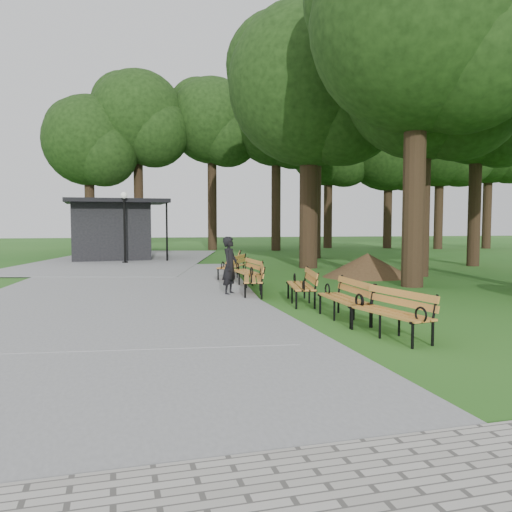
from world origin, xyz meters
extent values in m
plane|color=#225819|center=(0.00, 0.00, 0.00)|extent=(100.00, 100.00, 0.00)
cube|color=gray|center=(-4.00, 3.00, 0.03)|extent=(12.00, 38.00, 0.06)
imported|color=black|center=(-0.81, 0.98, 0.82)|extent=(0.63, 0.71, 1.65)
cylinder|color=black|center=(-4.64, 12.21, 1.60)|extent=(0.10, 0.10, 3.21)
sphere|color=white|center=(-4.64, 12.21, 3.30)|extent=(0.32, 0.32, 0.32)
cone|color=#47301C|center=(4.75, 4.78, 0.44)|extent=(2.81, 2.81, 0.88)
cylinder|color=black|center=(5.10, 1.86, 3.72)|extent=(0.70, 0.70, 7.44)
sphere|color=black|center=(5.10, 1.86, 8.14)|extent=(6.67, 6.67, 6.67)
cylinder|color=black|center=(6.81, 4.67, 3.36)|extent=(0.60, 0.60, 6.73)
sphere|color=black|center=(6.81, 4.67, 7.36)|extent=(6.06, 6.06, 6.06)
cylinder|color=black|center=(3.53, 8.60, 3.64)|extent=(0.80, 0.80, 7.27)
sphere|color=black|center=(3.53, 8.60, 7.96)|extent=(7.04, 7.04, 7.04)
cylinder|color=black|center=(5.38, 14.29, 4.16)|extent=(0.76, 0.76, 8.32)
sphere|color=black|center=(5.38, 14.29, 9.10)|extent=(6.60, 6.60, 6.60)
cylinder|color=black|center=(11.27, 8.33, 3.27)|extent=(0.56, 0.56, 6.53)
sphere|color=black|center=(11.27, 8.33, 7.14)|extent=(5.04, 5.04, 5.04)
camera|label=1|loc=(-2.44, -13.38, 2.11)|focal=36.23mm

